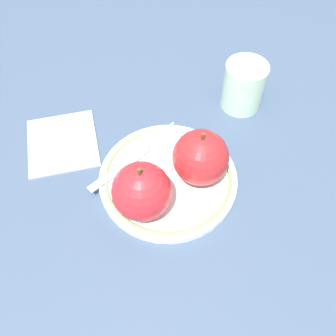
# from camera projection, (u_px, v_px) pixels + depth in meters

# --- Properties ---
(ground_plane) EXTENTS (2.00, 2.00, 0.00)m
(ground_plane) POSITION_uv_depth(u_px,v_px,m) (156.00, 188.00, 0.58)
(ground_plane) COLOR #3B4D67
(plate) EXTENTS (0.21, 0.21, 0.01)m
(plate) POSITION_uv_depth(u_px,v_px,m) (168.00, 178.00, 0.58)
(plate) COLOR white
(plate) RESTS_ON ground_plane
(apple_red_whole) EXTENTS (0.08, 0.08, 0.09)m
(apple_red_whole) POSITION_uv_depth(u_px,v_px,m) (142.00, 191.00, 0.51)
(apple_red_whole) COLOR red
(apple_red_whole) RESTS_ON plate
(apple_second_whole) EXTENTS (0.08, 0.08, 0.09)m
(apple_second_whole) POSITION_uv_depth(u_px,v_px,m) (201.00, 157.00, 0.54)
(apple_second_whole) COLOR red
(apple_second_whole) RESTS_ON plate
(fork) EXTENTS (0.13, 0.15, 0.00)m
(fork) POSITION_uv_depth(u_px,v_px,m) (134.00, 159.00, 0.59)
(fork) COLOR silver
(fork) RESTS_ON plate
(drinking_glass) EXTENTS (0.07, 0.07, 0.09)m
(drinking_glass) POSITION_uv_depth(u_px,v_px,m) (244.00, 86.00, 0.65)
(drinking_glass) COLOR silver
(drinking_glass) RESTS_ON ground_plane
(napkin_folded) EXTENTS (0.15, 0.16, 0.01)m
(napkin_folded) POSITION_uv_depth(u_px,v_px,m) (62.00, 142.00, 0.62)
(napkin_folded) COLOR #AEBAD9
(napkin_folded) RESTS_ON ground_plane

